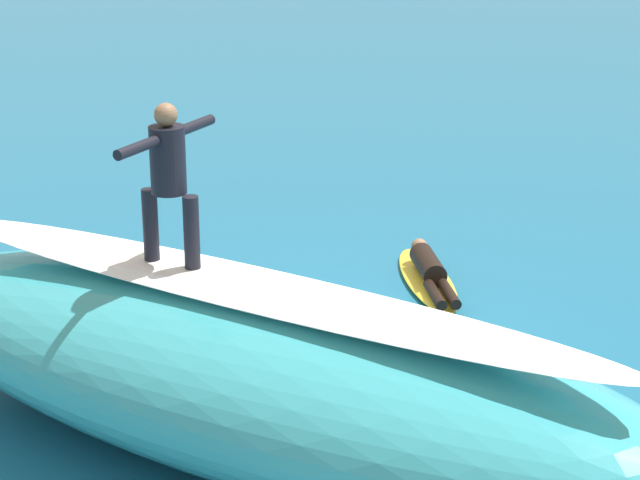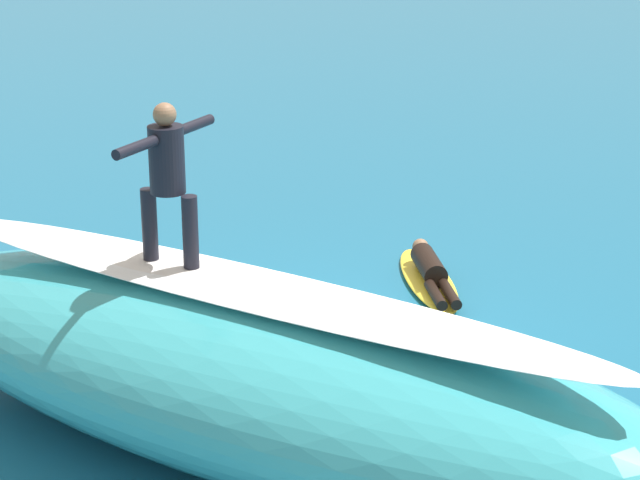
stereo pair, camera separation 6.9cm
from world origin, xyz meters
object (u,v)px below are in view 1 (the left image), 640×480
(surfer_paddling, at_px, (430,270))
(surfboard_riding, at_px, (173,268))
(surfboard_paddling, at_px, (428,280))
(surfer_riding, at_px, (168,172))

(surfer_paddling, bearing_deg, surfboard_riding, 135.14)
(surfboard_riding, xyz_separation_m, surfer_paddling, (-1.68, -4.21, -1.41))
(surfboard_paddling, bearing_deg, surfboard_riding, 136.29)
(surfer_riding, height_order, surfer_paddling, surfer_riding)
(surfer_riding, bearing_deg, surfer_paddling, -98.66)
(surfboard_riding, distance_m, surfer_riding, 0.92)
(surfboard_riding, relative_size, surfer_riding, 1.51)
(surfboard_riding, bearing_deg, surfer_paddling, -98.66)
(surfer_paddling, bearing_deg, surfboard_paddling, 0.00)
(surfer_riding, relative_size, surfer_paddling, 0.90)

